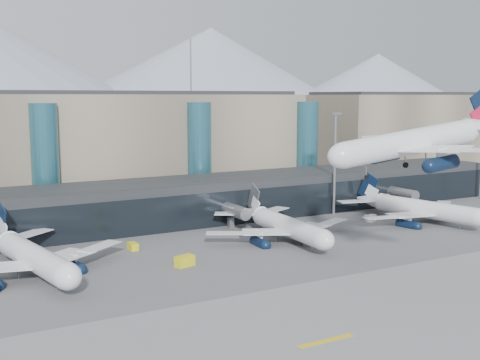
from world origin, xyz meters
name	(u,v)px	position (x,y,z in m)	size (l,w,h in m)	color
ground	(370,283)	(0.00, 0.00, 0.00)	(900.00, 900.00, 0.00)	#515154
runway_strip	(443,313)	(0.00, -15.00, 0.02)	(400.00, 40.00, 0.04)	slate
runway_markings	(443,312)	(0.00, -15.00, 0.05)	(128.00, 1.00, 0.02)	gold
concourse	(210,199)	(-0.02, 57.73, 4.97)	(170.00, 27.00, 10.00)	black
terminal_main	(71,150)	(-25.00, 90.00, 15.44)	(130.00, 30.00, 31.00)	gray
terminal_east	(406,135)	(95.00, 90.00, 15.44)	(70.00, 30.00, 31.00)	gray
teal_towers	(127,159)	(-14.99, 74.01, 14.01)	(116.40, 19.40, 46.00)	#275E6F
mountain_ridge	(29,73)	(15.97, 380.00, 45.74)	(910.00, 400.00, 110.00)	gray
lightmast_mid	(335,157)	(30.00, 48.00, 14.42)	(3.00, 1.20, 25.60)	slate
hero_jet	(426,133)	(8.59, -2.39, 23.76)	(34.58, 35.18, 11.35)	silver
jet_parked_left	(27,247)	(-46.70, 32.47, 4.49)	(36.32, 36.79, 11.88)	silver
jet_parked_mid	(280,218)	(3.96, 32.43, 4.31)	(35.37, 34.57, 11.40)	silver
jet_parked_right	(412,203)	(41.21, 32.45, 4.46)	(35.75, 36.65, 11.79)	silver
veh_b	(133,246)	(-26.12, 38.46, 0.71)	(2.46, 1.51, 1.42)	gold
veh_c	(312,240)	(6.70, 24.83, 1.02)	(3.68, 1.94, 2.04)	#4C4B50
veh_d	(371,218)	(32.36, 36.50, 0.79)	(2.76, 1.48, 1.58)	silver
veh_g	(369,218)	(32.58, 37.62, 0.65)	(2.23, 1.30, 1.30)	silver
veh_h	(185,261)	(-21.89, 23.26, 0.94)	(3.41, 1.80, 1.89)	gold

